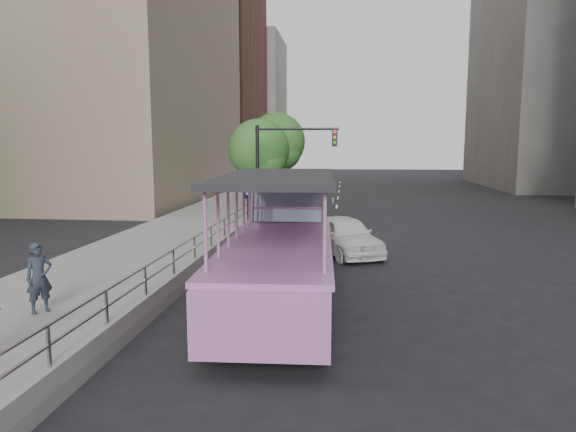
% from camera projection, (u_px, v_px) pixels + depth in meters
% --- Properties ---
extents(ground, '(160.00, 160.00, 0.00)m').
position_uv_depth(ground, '(286.00, 301.00, 13.86)').
color(ground, black).
extents(sidewalk, '(5.50, 80.00, 0.30)m').
position_uv_depth(sidewalk, '(190.00, 231.00, 24.32)').
color(sidewalk, gray).
rests_on(sidewalk, ground).
extents(kerb_wall, '(0.24, 30.00, 0.36)m').
position_uv_depth(kerb_wall, '(195.00, 264.00, 16.11)').
color(kerb_wall, '#9E9E99').
rests_on(kerb_wall, sidewalk).
extents(guardrail, '(0.07, 22.00, 0.71)m').
position_uv_depth(guardrail, '(194.00, 243.00, 16.02)').
color(guardrail, '#9C9CA0').
rests_on(guardrail, kerb_wall).
extents(duck_boat, '(3.01, 10.55, 3.47)m').
position_uv_depth(duck_boat, '(282.00, 251.00, 14.19)').
color(duck_boat, black).
rests_on(duck_boat, ground).
extents(car, '(3.35, 4.73, 1.49)m').
position_uv_depth(car, '(345.00, 235.00, 19.72)').
color(car, silver).
rests_on(car, ground).
extents(pedestrian_near, '(0.69, 0.72, 1.65)m').
position_uv_depth(pedestrian_near, '(39.00, 278.00, 11.90)').
color(pedestrian_near, '#252C36').
rests_on(pedestrian_near, sidewalk).
extents(parking_sign, '(0.25, 0.57, 2.70)m').
position_uv_depth(parking_sign, '(248.00, 201.00, 23.15)').
color(parking_sign, black).
rests_on(parking_sign, ground).
extents(traffic_signal, '(4.20, 0.32, 5.20)m').
position_uv_depth(traffic_signal, '(281.00, 159.00, 25.88)').
color(traffic_signal, black).
rests_on(traffic_signal, ground).
extents(street_tree_near, '(3.52, 3.52, 5.72)m').
position_uv_depth(street_tree_near, '(261.00, 152.00, 29.39)').
color(street_tree_near, '#382819').
rests_on(street_tree_near, ground).
extents(street_tree_far, '(3.97, 3.97, 6.45)m').
position_uv_depth(street_tree_far, '(278.00, 144.00, 35.21)').
color(street_tree_far, '#382819').
rests_on(street_tree_far, ground).
extents(midrise_brick, '(18.00, 16.00, 26.00)m').
position_uv_depth(midrise_brick, '(182.00, 71.00, 61.33)').
color(midrise_brick, brown).
rests_on(midrise_brick, ground).
extents(midrise_stone_b, '(16.00, 14.00, 20.00)m').
position_uv_depth(midrise_stone_b, '(229.00, 107.00, 77.27)').
color(midrise_stone_b, gray).
rests_on(midrise_stone_b, ground).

